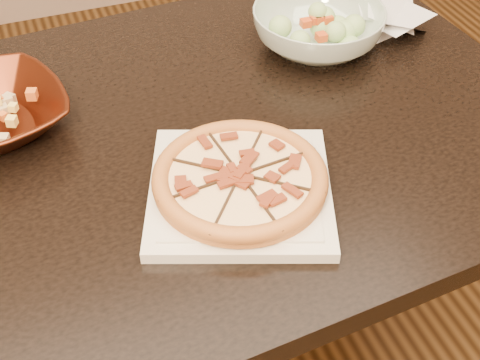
{
  "coord_description": "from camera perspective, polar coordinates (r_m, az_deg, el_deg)",
  "views": [
    {
      "loc": [
        -0.37,
        -0.73,
        1.43
      ],
      "look_at": [
        -0.12,
        -0.06,
        0.78
      ],
      "focal_mm": 50.0,
      "sensor_mm": 36.0,
      "label": 1
    }
  ],
  "objects": [
    {
      "name": "plate",
      "position": [
        0.97,
        0.0,
        -0.84
      ],
      "size": [
        0.34,
        0.34,
        0.02
      ],
      "color": "beige",
      "rests_on": "dining_table"
    },
    {
      "name": "salad_bowl",
      "position": [
        1.3,
        6.67,
        12.73
      ],
      "size": [
        0.32,
        0.32,
        0.08
      ],
      "primitive_type": "imported",
      "rotation": [
        0.0,
        0.0,
        0.33
      ],
      "color": "#B2C9B9",
      "rests_on": "dining_table"
    },
    {
      "name": "cling_film",
      "position": [
        1.39,
        13.18,
        13.33
      ],
      "size": [
        0.21,
        0.2,
        0.05
      ],
      "primitive_type": null,
      "rotation": [
        0.0,
        0.0,
        0.44
      ],
      "color": "silver",
      "rests_on": "dining_table"
    },
    {
      "name": "salad",
      "position": [
        1.27,
        6.78,
        14.91
      ],
      "size": [
        0.09,
        0.12,
        0.04
      ],
      "color": "#AACD88",
      "rests_on": "salad_bowl"
    },
    {
      "name": "pizza",
      "position": [
        0.96,
        -0.0,
        0.17
      ],
      "size": [
        0.25,
        0.25,
        0.03
      ],
      "color": "#A87A3B",
      "rests_on": "plate"
    },
    {
      "name": "dining_table",
      "position": [
        1.16,
        -6.34,
        -0.71
      ],
      "size": [
        1.38,
        0.95,
        0.75
      ],
      "color": "black",
      "rests_on": "floor"
    }
  ]
}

